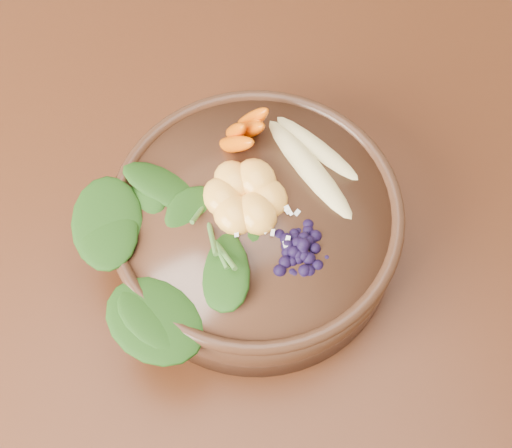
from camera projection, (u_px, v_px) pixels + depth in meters
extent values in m
plane|color=#381E0F|center=(235.00, 345.00, 1.55)|extent=(4.00, 4.00, 0.00)
cylinder|color=#331C0C|center=(465.00, 4.00, 1.52)|extent=(0.07, 0.07, 0.71)
cube|color=#431F0F|center=(221.00, 169.00, 0.90)|extent=(1.60, 0.90, 0.04)
cylinder|color=#402416|center=(256.00, 228.00, 0.79)|extent=(0.39, 0.39, 0.08)
ellipsoid|color=#E0CC84|center=(318.00, 141.00, 0.77)|extent=(0.09, 0.16, 0.03)
ellipsoid|color=#E0CC84|center=(310.00, 160.00, 0.76)|extent=(0.05, 0.16, 0.03)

